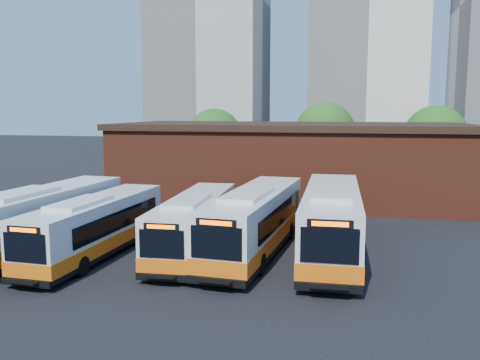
% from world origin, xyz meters
% --- Properties ---
extents(ground, '(220.00, 220.00, 0.00)m').
position_xyz_m(ground, '(0.00, 0.00, 0.00)').
color(ground, black).
extents(bus_farwest, '(3.29, 12.97, 3.50)m').
position_xyz_m(bus_farwest, '(-10.80, 0.87, 1.59)').
color(bus_farwest, silver).
rests_on(bus_farwest, ground).
extents(bus_west, '(2.79, 11.60, 3.14)m').
position_xyz_m(bus_west, '(-7.62, 0.88, 1.42)').
color(bus_west, silver).
rests_on(bus_west, ground).
extents(bus_midwest, '(2.97, 11.52, 3.11)m').
position_xyz_m(bus_midwest, '(-2.87, 2.71, 1.41)').
color(bus_midwest, silver).
rests_on(bus_midwest, ground).
extents(bus_mideast, '(3.50, 12.94, 3.49)m').
position_xyz_m(bus_mideast, '(0.29, 3.23, 1.58)').
color(bus_mideast, silver).
rests_on(bus_mideast, ground).
extents(bus_east, '(3.20, 13.47, 3.64)m').
position_xyz_m(bus_east, '(4.25, 3.78, 1.65)').
color(bus_east, silver).
rests_on(bus_east, ground).
extents(transit_worker, '(0.60, 0.80, 2.00)m').
position_xyz_m(transit_worker, '(0.47, -1.90, 1.00)').
color(transit_worker, '#131838').
rests_on(transit_worker, ground).
extents(depot_building, '(28.60, 12.60, 6.40)m').
position_xyz_m(depot_building, '(0.00, 20.00, 3.26)').
color(depot_building, maroon).
rests_on(depot_building, ground).
extents(tree_west, '(6.00, 6.00, 7.65)m').
position_xyz_m(tree_west, '(-10.00, 32.00, 4.64)').
color(tree_west, '#382314').
rests_on(tree_west, ground).
extents(tree_mid, '(6.56, 6.56, 8.36)m').
position_xyz_m(tree_mid, '(2.00, 34.00, 5.08)').
color(tree_mid, '#382314').
rests_on(tree_mid, ground).
extents(tree_east, '(6.24, 6.24, 7.96)m').
position_xyz_m(tree_east, '(13.00, 31.00, 4.83)').
color(tree_east, '#382314').
rests_on(tree_east, ground).
extents(tower_left, '(20.00, 18.00, 56.20)m').
position_xyz_m(tower_left, '(-22.00, 72.00, 27.84)').
color(tower_left, '#B8B3A9').
rests_on(tower_left, ground).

